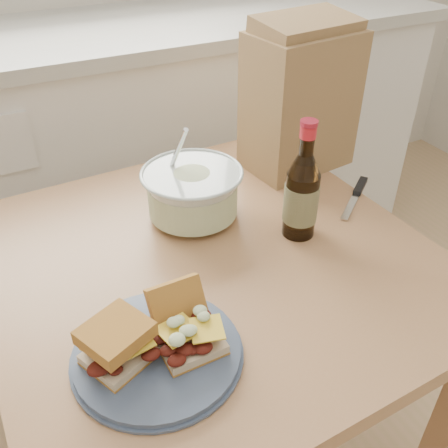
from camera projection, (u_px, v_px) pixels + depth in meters
name	position (u px, v px, depth m)	size (l,w,h in m)	color
cabinet_run	(99.00, 164.00, 1.79)	(2.50, 0.64, 0.94)	white
dining_table	(211.00, 294.00, 1.05)	(0.88, 0.88, 0.71)	#A5764E
plate	(157.00, 353.00, 0.78)	(0.26, 0.26, 0.02)	#414F69
sandwich_left	(117.00, 343.00, 0.74)	(0.12, 0.12, 0.07)	#CAB58E
sandwich_right	(186.00, 326.00, 0.78)	(0.10, 0.13, 0.08)	#CAB58E
coleslaw_bowl	(193.00, 195.00, 1.07)	(0.22, 0.22, 0.22)	silver
beer_bottle	(302.00, 194.00, 1.00)	(0.07, 0.07, 0.25)	black
knife	(358.00, 191.00, 1.18)	(0.16, 0.13, 0.01)	silver
paper_bag	(300.00, 102.00, 1.21)	(0.25, 0.17, 0.33)	olive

